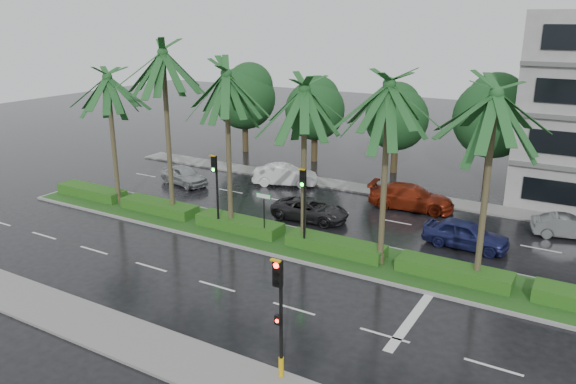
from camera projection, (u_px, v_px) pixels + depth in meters
The scene contains 18 objects.
ground at pixel (275, 248), 29.37m from camera, with size 120.00×120.00×0.00m, color black.
near_sidewalk at pixel (132, 340), 20.97m from camera, with size 40.00×2.40×0.12m, color gray.
far_sidewalk at pixel (366, 189), 39.21m from camera, with size 40.00×2.00×0.12m, color gray.
median at pixel (285, 241), 30.17m from camera, with size 36.00×4.00×0.15m.
hedge at pixel (285, 234), 30.05m from camera, with size 35.20×1.40×0.60m.
lane_markings at pixel (323, 264), 27.54m from camera, with size 34.00×13.06×0.01m.
palm_row at pixel (264, 90), 28.40m from camera, with size 26.30×4.20×10.36m.
signal_near at pixel (280, 314), 17.99m from camera, with size 0.34×0.45×4.36m.
signal_median_left at pixel (216, 181), 30.65m from camera, with size 0.34×0.42×4.36m.
signal_median_right at pixel (304, 197), 27.99m from camera, with size 0.34×0.42×4.36m.
street_sign at pixel (264, 204), 29.61m from camera, with size 0.95×0.09×2.60m.
bg_trees at pixel (392, 110), 42.59m from camera, with size 33.15×5.54×8.00m.
car_silver at pixel (184, 175), 40.35m from camera, with size 4.07×1.64×1.39m, color #A3A7AA.
car_white at pixel (285, 175), 40.18m from camera, with size 4.54×1.58×1.49m, color white.
car_darkgrey at pixel (310, 210), 33.32m from camera, with size 4.60×2.12×1.28m, color #242326.
car_red at pixel (411, 197), 35.23m from camera, with size 5.30×2.15×1.54m, color maroon.
car_blue at pixel (466, 234), 29.30m from camera, with size 4.38×1.76×1.49m, color navy.
car_grey at pixel (568, 227), 30.68m from camera, with size 3.75×1.31×1.24m, color #585B5D.
Camera 1 is at (14.37, -23.02, 11.62)m, focal length 35.00 mm.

